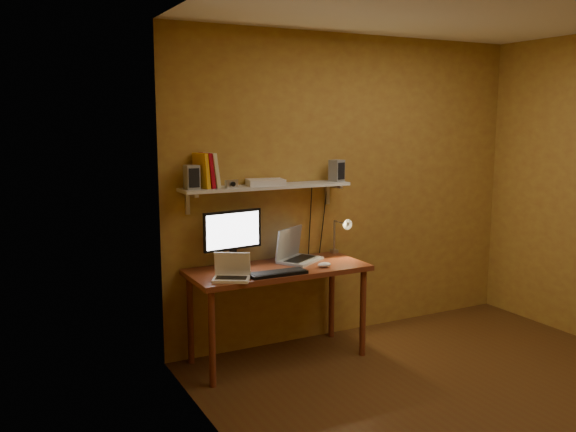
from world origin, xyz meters
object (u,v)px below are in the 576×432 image
wall_shelf (267,187)px  router (266,182)px  desk (278,278)px  laptop (295,252)px  shelf_camera (232,184)px  speaker_right (337,171)px  monitor (233,236)px  netbook (232,272)px  desk_lamp (342,231)px  speaker_left (192,177)px  mouse (324,265)px  keyboard (278,273)px

wall_shelf → router: bearing=-160.8°
desk → laptop: 0.31m
shelf_camera → speaker_right: bearing=3.1°
monitor → netbook: 0.41m
shelf_camera → desk_lamp: bearing=-0.3°
desk → desk_lamp: 0.73m
wall_shelf → desk_lamp: 0.77m
desk_lamp → netbook: bearing=-165.2°
monitor → laptop: (0.53, -0.02, -0.18)m
desk_lamp → speaker_left: bearing=177.7°
wall_shelf → desk_lamp: size_ratio=3.73×
speaker_left → router: size_ratio=0.63×
mouse → shelf_camera: (-0.65, 0.29, 0.64)m
laptop → wall_shelf: bearing=134.9°
mouse → shelf_camera: bearing=161.9°
speaker_left → shelf_camera: (0.30, -0.05, -0.06)m
shelf_camera → wall_shelf: bearing=10.9°
mouse → speaker_left: size_ratio=0.60×
speaker_left → monitor: bearing=-4.2°
netbook → speaker_right: 1.33m
wall_shelf → mouse: 0.76m
monitor → netbook: (-0.15, -0.33, -0.20)m
keyboard → router: size_ratio=1.53×
laptop → mouse: 0.32m
wall_shelf → monitor: wall_shelf is taller
shelf_camera → monitor: bearing=62.2°
wall_shelf → shelf_camera: (-0.32, -0.06, 0.05)m
desk → speaker_right: bearing=16.0°
shelf_camera → desk: bearing=-22.1°
netbook → laptop: bearing=54.2°
mouse → router: size_ratio=0.38×
speaker_right → shelf_camera: (-0.96, -0.05, -0.06)m
laptop → desk_lamp: size_ratio=1.16×
wall_shelf → laptop: wall_shelf is taller
desk → shelf_camera: bearing=157.9°
desk_lamp → shelf_camera: size_ratio=3.52×
speaker_right → shelf_camera: speaker_right is taller
laptop → router: router is taller
router → monitor: bearing=-174.7°
monitor → speaker_left: size_ratio=2.74×
mouse → shelf_camera: 0.95m
monitor → mouse: (0.63, -0.32, -0.23)m
desk → laptop: size_ratio=3.21×
desk → router: (-0.01, 0.19, 0.73)m
keyboard → mouse: mouse is taller
monitor → shelf_camera: bearing=-124.9°
wall_shelf → laptop: size_ratio=3.21×
laptop → mouse: (0.10, -0.30, -0.05)m
laptop → netbook: laptop is taller
desk → laptop: laptop is taller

